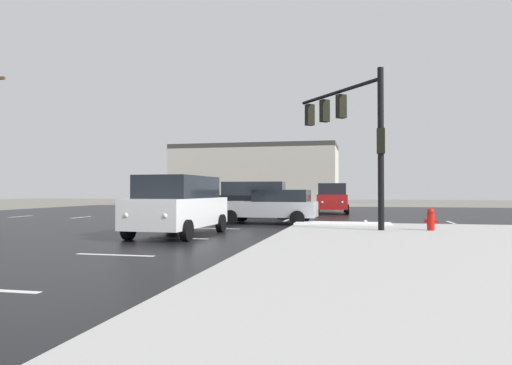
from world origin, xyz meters
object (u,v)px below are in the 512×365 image
Objects in this scene: traffic_signal_mast at (351,124)px; fire_hydrant at (431,219)px; sedan_silver at (271,206)px; suv_white at (179,204)px; suv_black at (254,199)px; suv_red at (332,198)px.

traffic_signal_mast is 4.73m from fire_hydrant.
suv_white is (-2.04, -6.36, 0.24)m from sedan_silver.
traffic_signal_mast is 1.19× the size of suv_black.
fire_hydrant is 0.16× the size of suv_black.
suv_black and suv_red have the same top height.
suv_black is (-8.23, 7.87, 0.55)m from fire_hydrant.
suv_red is (-4.32, 14.73, 0.55)m from fire_hydrant.
sedan_silver is at bearing 15.84° from traffic_signal_mast.
suv_black is 10.50m from suv_white.
suv_black is 1.01× the size of suv_white.
suv_black is at bearing 136.30° from fire_hydrant.
suv_black is 7.90m from suv_red.
traffic_signal_mast is 1.20× the size of suv_white.
suv_black and suv_white have the same top height.
suv_red is (2.15, 11.00, 0.24)m from sedan_silver.
suv_red is at bearing -32.01° from traffic_signal_mast.
sedan_silver is at bearing -14.78° from suv_red.
suv_red is 17.85m from suv_white.
sedan_silver is at bearing 150.05° from fire_hydrant.
sedan_silver is at bearing -70.05° from suv_black.
suv_white is at bearing -162.83° from fire_hydrant.
suv_black is at bearing -33.42° from suv_red.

